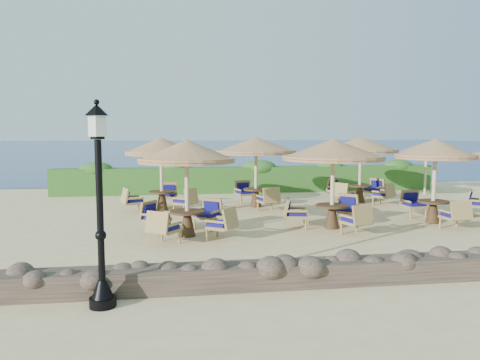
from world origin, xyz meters
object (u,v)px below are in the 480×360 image
Objects in this scene: cafe_set_1 at (333,163)px; cafe_set_4 at (256,153)px; cafe_set_0 at (187,172)px; cafe_set_5 at (360,156)px; extra_parasol at (427,147)px; cafe_set_3 at (161,159)px; lamp_post at (100,214)px; cafe_set_2 at (435,161)px.

cafe_set_4 is (-1.53, 4.22, 0.10)m from cafe_set_1.
cafe_set_0 is 0.88× the size of cafe_set_4.
cafe_set_4 is (2.76, 4.66, 0.27)m from cafe_set_0.
cafe_set_0 and cafe_set_4 have the same top height.
cafe_set_4 is 1.03× the size of cafe_set_5.
extra_parasol is 0.88× the size of cafe_set_3.
cafe_set_4 and cafe_set_5 have the same top height.
cafe_set_5 is (8.70, 10.19, 0.31)m from lamp_post.
lamp_post is 17.41m from extra_parasol.
cafe_set_1 is 1.10× the size of cafe_set_3.
lamp_post is at bearing -148.15° from cafe_set_2.
cafe_set_1 reaches higher than extra_parasol.
cafe_set_2 reaches higher than extra_parasol.
cafe_set_4 is (-4.95, 3.91, 0.11)m from cafe_set_2.
extra_parasol is (12.60, 12.00, 0.62)m from lamp_post.
cafe_set_0 is at bearing -80.04° from cafe_set_3.
cafe_set_3 is at bearing 99.96° from cafe_set_0.
cafe_set_2 is 1.03× the size of cafe_set_3.
cafe_set_1 and cafe_set_3 have the same top height.
cafe_set_2 is at bearing -82.58° from cafe_set_5.
lamp_post reaches higher than cafe_set_2.
cafe_set_4 is (4.33, 9.67, 0.50)m from lamp_post.
cafe_set_2 is 4.46m from cafe_set_5.
cafe_set_3 and cafe_set_5 have the same top height.
extra_parasol is 0.79× the size of cafe_set_4.
cafe_set_2 and cafe_set_5 have the same top height.
cafe_set_3 is 7.94m from cafe_set_5.
cafe_set_3 is (0.80, 9.38, 0.31)m from lamp_post.
cafe_set_0 is 0.95× the size of cafe_set_2.
cafe_set_0 is at bearing -144.06° from cafe_set_5.
cafe_set_1 is at bearing 5.81° from cafe_set_0.
cafe_set_5 is (7.14, 5.17, 0.08)m from cafe_set_0.
extra_parasol is at bearing 24.95° from cafe_set_5.
cafe_set_2 is (7.71, 0.75, 0.15)m from cafe_set_0.
lamp_post reaches higher than cafe_set_0.
extra_parasol is 0.81× the size of cafe_set_5.
cafe_set_0 is at bearing -174.19° from cafe_set_1.
cafe_set_4 reaches higher than extra_parasol.
cafe_set_4 is at bearing 65.86° from lamp_post.
cafe_set_5 is (2.84, 4.74, -0.09)m from cafe_set_1.
lamp_post is at bearing -137.07° from cafe_set_1.
cafe_set_3 is at bearing -167.50° from extra_parasol.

